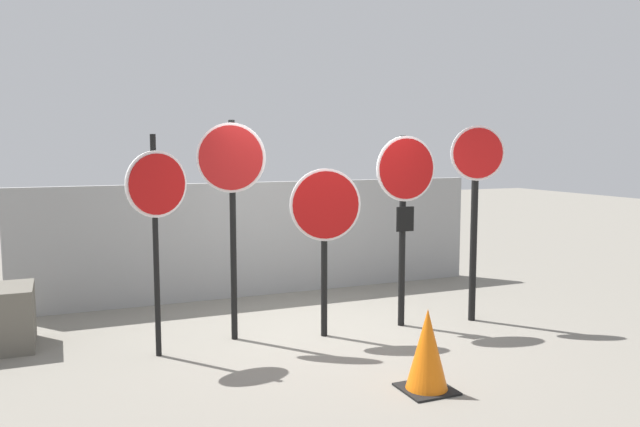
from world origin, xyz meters
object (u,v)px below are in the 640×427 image
stop_sign_3 (405,192)px  stop_sign_4 (476,189)px  stop_sign_1 (232,182)px  stop_sign_2 (325,218)px  traffic_cone_0 (427,350)px  stop_sign_0 (157,202)px

stop_sign_3 → stop_sign_4: size_ratio=0.95×
stop_sign_4 → stop_sign_1: bearing=-168.7°
stop_sign_2 → traffic_cone_0: (0.22, -1.81, -1.02)m
stop_sign_1 → stop_sign_2: (1.01, -0.29, -0.41)m
stop_sign_4 → traffic_cone_0: size_ratio=3.26×
stop_sign_1 → stop_sign_3: (2.06, -0.27, -0.16)m
stop_sign_2 → stop_sign_4: stop_sign_4 is taller
stop_sign_0 → stop_sign_1: size_ratio=0.93×
stop_sign_0 → stop_sign_4: (3.84, -0.15, 0.05)m
stop_sign_2 → stop_sign_0: bearing=-171.9°
stop_sign_0 → traffic_cone_0: bearing=-61.6°
stop_sign_3 → traffic_cone_0: bearing=-113.6°
stop_sign_1 → stop_sign_4: bearing=17.6°
stop_sign_0 → stop_sign_2: 1.88m
stop_sign_1 → stop_sign_2: 1.13m
stop_sign_3 → traffic_cone_0: 2.39m
stop_sign_4 → traffic_cone_0: bearing=-117.0°
stop_sign_2 → stop_sign_3: size_ratio=0.84×
stop_sign_3 → traffic_cone_0: (-0.83, -1.84, -1.28)m
stop_sign_2 → traffic_cone_0: size_ratio=2.59×
stop_sign_3 → traffic_cone_0: size_ratio=3.09×
stop_sign_0 → stop_sign_1: 0.91m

